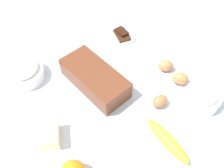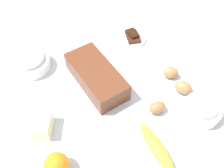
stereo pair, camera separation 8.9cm
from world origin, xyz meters
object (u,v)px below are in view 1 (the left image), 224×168
loaf_pan (95,78)px  egg_near_butter (180,78)px  butter_block (49,135)px  chocolate_plate (122,36)px  egg_beside_bowl (160,101)px  sugar_bowl (24,72)px  flour_bowl (202,97)px  egg_loose (166,66)px  banana (167,140)px

loaf_pan → egg_near_butter: bearing=-130.6°
butter_block → chocolate_plate: bearing=-56.1°
loaf_pan → egg_beside_bowl: 0.26m
sugar_bowl → egg_near_butter: bearing=-122.5°
loaf_pan → flour_bowl: loaf_pan is taller
flour_bowl → sugar_bowl: (0.45, 0.53, 0.00)m
flour_bowl → egg_near_butter: flour_bowl is taller
loaf_pan → egg_loose: loaf_pan is taller
sugar_bowl → egg_loose: sugar_bowl is taller
flour_bowl → loaf_pan: bearing=48.2°
banana → butter_block: size_ratio=2.11×
loaf_pan → banana: 0.35m
loaf_pan → butter_block: (-0.13, 0.24, -0.01)m
sugar_bowl → egg_beside_bowl: (-0.38, -0.39, -0.01)m
loaf_pan → egg_loose: 0.30m
egg_loose → chocolate_plate: bearing=10.7°
egg_near_butter → egg_loose: egg_near_butter is taller
butter_block → chocolate_plate: (0.32, -0.48, -0.02)m
banana → flour_bowl: bearing=-72.6°
flour_bowl → sugar_bowl: sugar_bowl is taller
loaf_pan → sugar_bowl: 0.29m
banana → chocolate_plate: bearing=-15.7°
loaf_pan → chocolate_plate: bearing=-64.1°
egg_near_butter → egg_beside_bowl: size_ratio=1.07×
loaf_pan → banana: loaf_pan is taller
banana → egg_near_butter: (0.18, -0.20, 0.01)m
loaf_pan → chocolate_plate: size_ratio=2.32×
banana → egg_beside_bowl: bearing=-28.0°
flour_bowl → sugar_bowl: 0.69m
butter_block → egg_beside_bowl: (-0.07, -0.40, -0.01)m
flour_bowl → banana: (-0.07, 0.21, -0.01)m
butter_block → egg_near_butter: 0.53m
banana → chocolate_plate: size_ratio=1.46×
banana → butter_block: 0.39m
butter_block → egg_loose: size_ratio=1.43×
egg_beside_bowl → banana: bearing=152.0°
loaf_pan → sugar_bowl: size_ratio=1.95×
flour_bowl → chocolate_plate: bearing=7.9°
egg_beside_bowl → chocolate_plate: bearing=-11.1°
sugar_bowl → chocolate_plate: bearing=-88.2°
sugar_bowl → banana: 0.60m
sugar_bowl → butter_block: size_ratio=1.72×
flour_bowl → egg_loose: bearing=4.0°
flour_bowl → banana: size_ratio=0.70×
egg_loose → flour_bowl: bearing=-176.0°
flour_bowl → butter_block: flour_bowl is taller
egg_near_butter → chocolate_plate: (0.35, 0.06, -0.01)m
sugar_bowl → banana: (-0.51, -0.32, -0.02)m
egg_beside_bowl → chocolate_plate: 0.40m
chocolate_plate → loaf_pan: bearing=128.3°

